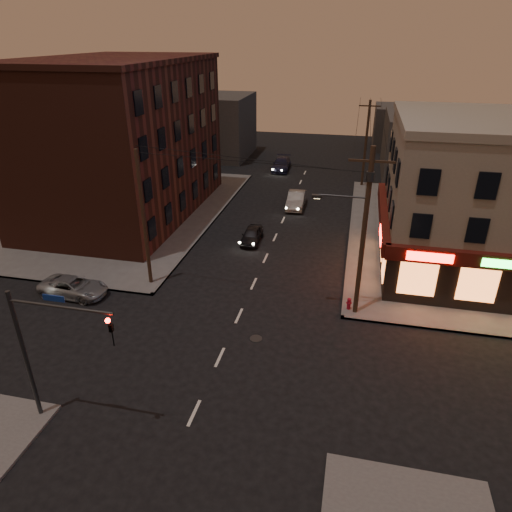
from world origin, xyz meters
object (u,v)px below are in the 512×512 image
(suv_cross, at_px, (73,287))
(sedan_far, at_px, (281,164))
(fire_hydrant, at_px, (349,303))
(sedan_mid, at_px, (296,200))
(sedan_near, at_px, (252,235))

(suv_cross, bearing_deg, sedan_far, -11.08)
(fire_hydrant, bearing_deg, sedan_mid, 108.01)
(sedan_near, xyz_separation_m, sedan_mid, (2.33, 8.99, 0.14))
(sedan_near, relative_size, sedan_far, 0.72)
(sedan_mid, bearing_deg, sedan_near, -106.22)
(sedan_near, relative_size, sedan_mid, 0.78)
(sedan_mid, height_order, sedan_far, sedan_mid)
(sedan_mid, bearing_deg, sedan_far, 104.20)
(sedan_mid, bearing_deg, fire_hydrant, -73.68)
(sedan_near, height_order, sedan_mid, sedan_mid)
(suv_cross, bearing_deg, sedan_near, -38.42)
(fire_hydrant, bearing_deg, sedan_far, 107.11)
(suv_cross, xyz_separation_m, sedan_far, (7.98, 32.61, 0.11))
(sedan_mid, relative_size, fire_hydrant, 6.00)
(suv_cross, relative_size, fire_hydrant, 5.80)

